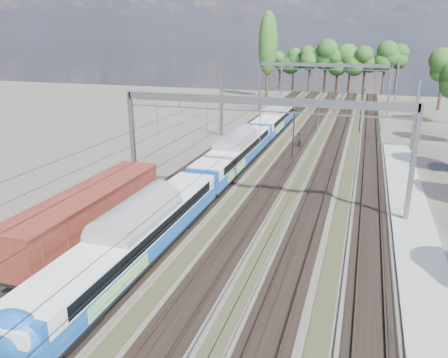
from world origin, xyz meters
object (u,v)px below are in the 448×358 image
(signal_near, at_px, (294,126))
(signal_far, at_px, (362,105))
(freight_boxcar, at_px, (90,214))
(worker, at_px, (300,140))
(emu_train, at_px, (235,149))

(signal_near, bearing_deg, signal_far, 80.71)
(freight_boxcar, bearing_deg, signal_far, 69.42)
(freight_boxcar, distance_m, signal_far, 46.35)
(worker, distance_m, signal_far, 14.16)
(signal_near, bearing_deg, emu_train, -111.52)
(signal_near, distance_m, signal_far, 18.81)
(emu_train, relative_size, signal_near, 10.38)
(emu_train, height_order, signal_far, signal_far)
(worker, height_order, signal_near, signal_near)
(emu_train, distance_m, worker, 13.66)
(emu_train, distance_m, freight_boxcar, 19.28)
(signal_far, bearing_deg, signal_near, -98.60)
(emu_train, distance_m, signal_far, 27.33)
(emu_train, relative_size, worker, 31.78)
(freight_boxcar, relative_size, signal_near, 2.39)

